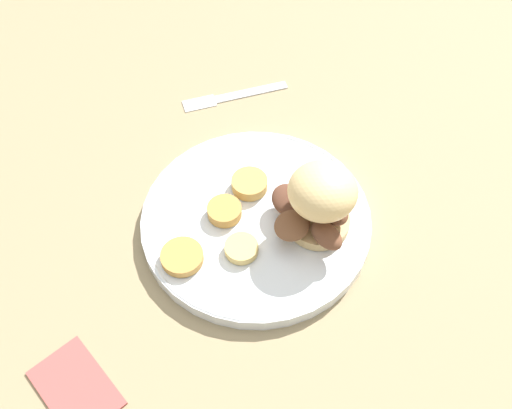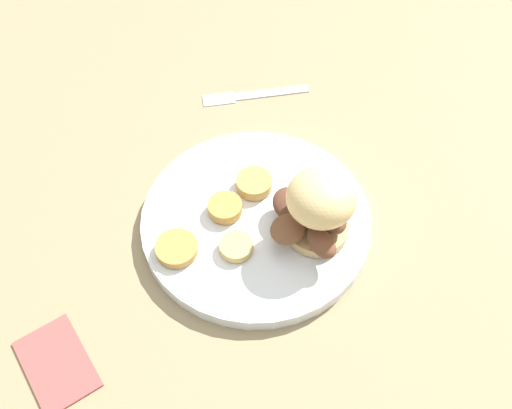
% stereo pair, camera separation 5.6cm
% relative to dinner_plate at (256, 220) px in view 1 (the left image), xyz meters
% --- Properties ---
extents(ground_plane, '(4.00, 4.00, 0.00)m').
position_rel_dinner_plate_xyz_m(ground_plane, '(0.00, 0.00, -0.01)').
color(ground_plane, '#937F5B').
extents(dinner_plate, '(0.29, 0.29, 0.02)m').
position_rel_dinner_plate_xyz_m(dinner_plate, '(0.00, 0.00, 0.00)').
color(dinner_plate, white).
rests_on(dinner_plate, ground_plane).
extents(sandwich, '(0.10, 0.12, 0.10)m').
position_rel_dinner_plate_xyz_m(sandwich, '(-0.03, 0.07, 0.06)').
color(sandwich, tan).
rests_on(sandwich, dinner_plate).
extents(potato_round_0, '(0.05, 0.05, 0.02)m').
position_rel_dinner_plate_xyz_m(potato_round_0, '(-0.04, -0.03, 0.02)').
color(potato_round_0, tan).
rests_on(potato_round_0, dinner_plate).
extents(potato_round_1, '(0.05, 0.05, 0.01)m').
position_rel_dinner_plate_xyz_m(potato_round_1, '(0.10, -0.04, 0.01)').
color(potato_round_1, '#BC8942').
rests_on(potato_round_1, dinner_plate).
extents(potato_round_2, '(0.04, 0.04, 0.01)m').
position_rel_dinner_plate_xyz_m(potato_round_2, '(0.05, 0.01, 0.01)').
color(potato_round_2, '#DBB766').
rests_on(potato_round_2, dinner_plate).
extents(potato_round_3, '(0.04, 0.04, 0.01)m').
position_rel_dinner_plate_xyz_m(potato_round_3, '(0.02, -0.04, 0.02)').
color(potato_round_3, '#BC8942').
rests_on(potato_round_3, dinner_plate).
extents(fork, '(0.13, 0.12, 0.00)m').
position_rel_dinner_plate_xyz_m(fork, '(-0.19, -0.15, -0.01)').
color(fork, silver).
rests_on(fork, ground_plane).
extents(napkin, '(0.09, 0.12, 0.01)m').
position_rel_dinner_plate_xyz_m(napkin, '(0.28, -0.06, -0.01)').
color(napkin, '#B24C47').
rests_on(napkin, ground_plane).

